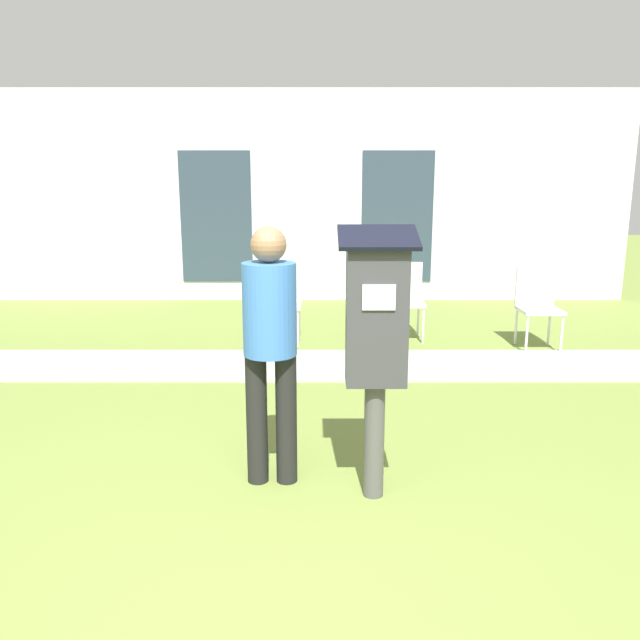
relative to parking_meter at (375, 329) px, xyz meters
The scene contains 8 objects.
ground_plane 1.58m from the parking_meter, 115.59° to the right, with size 40.00×40.00×0.00m, color olive.
sidewalk 2.91m from the parking_meter, 101.06° to the left, with size 12.00×1.10×0.02m.
building_facade 6.50m from the parking_meter, 94.64° to the left, with size 10.00×0.26×3.20m.
parking_meter is the anchor object (origin of this frame).
person_standing 0.65m from the parking_meter, 163.58° to the left, with size 0.32×0.32×1.58m.
outdoor_chair_left 3.82m from the parking_meter, 101.49° to the left, with size 0.44×0.44×0.90m.
outdoor_chair_middle 3.95m from the parking_meter, 79.97° to the left, with size 0.44×0.44×0.90m.
outdoor_chair_right 4.08m from the parking_meter, 58.37° to the left, with size 0.44×0.44×0.90m.
Camera 1 is at (0.21, -2.32, 1.82)m, focal length 35.00 mm.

